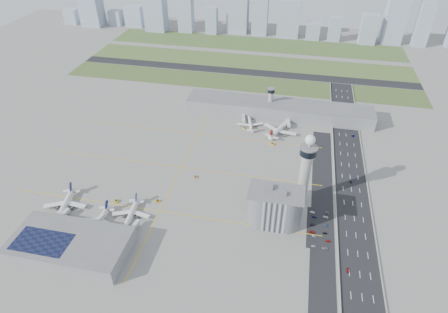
% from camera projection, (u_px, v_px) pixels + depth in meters
% --- Properties ---
extents(ground, '(1000.00, 1000.00, 0.00)m').
position_uv_depth(ground, '(216.00, 194.00, 322.27)').
color(ground, gray).
extents(grass_strip_0, '(480.00, 50.00, 0.08)m').
position_uv_depth(grass_strip_0, '(238.00, 83.00, 503.61)').
color(grass_strip_0, '#44592A').
rests_on(grass_strip_0, ground).
extents(grass_strip_1, '(480.00, 60.00, 0.08)m').
position_uv_depth(grass_strip_1, '(247.00, 62.00, 562.95)').
color(grass_strip_1, '#4B622E').
rests_on(grass_strip_1, ground).
extents(grass_strip_2, '(480.00, 70.00, 0.08)m').
position_uv_depth(grass_strip_2, '(255.00, 44.00, 626.26)').
color(grass_strip_2, '#4A6E34').
rests_on(grass_strip_2, ground).
extents(runway, '(480.00, 22.00, 0.10)m').
position_uv_depth(runway, '(243.00, 72.00, 532.87)').
color(runway, black).
rests_on(runway, ground).
extents(highway, '(28.00, 500.00, 0.10)m').
position_uv_depth(highway, '(354.00, 213.00, 303.09)').
color(highway, black).
rests_on(highway, ground).
extents(barrier_left, '(0.60, 500.00, 1.20)m').
position_uv_depth(barrier_left, '(336.00, 210.00, 305.10)').
color(barrier_left, '#9E9E99').
rests_on(barrier_left, ground).
extents(barrier_right, '(0.60, 500.00, 1.20)m').
position_uv_depth(barrier_right, '(372.00, 215.00, 300.44)').
color(barrier_right, '#9E9E99').
rests_on(barrier_right, ground).
extents(landside_road, '(18.00, 260.00, 0.08)m').
position_uv_depth(landside_road, '(322.00, 217.00, 299.35)').
color(landside_road, black).
rests_on(landside_road, ground).
extents(parking_lot, '(20.00, 44.00, 0.10)m').
position_uv_depth(parking_lot, '(320.00, 228.00, 290.18)').
color(parking_lot, black).
rests_on(parking_lot, ground).
extents(taxiway_line_h_0, '(260.00, 0.60, 0.01)m').
position_uv_depth(taxiway_line_h_0, '(160.00, 211.00, 305.18)').
color(taxiway_line_h_0, yellow).
rests_on(taxiway_line_h_0, ground).
extents(taxiway_line_h_1, '(260.00, 0.60, 0.01)m').
position_uv_depth(taxiway_line_h_1, '(181.00, 167.00, 352.66)').
color(taxiway_line_h_1, yellow).
rests_on(taxiway_line_h_1, ground).
extents(taxiway_line_h_2, '(260.00, 0.60, 0.01)m').
position_uv_depth(taxiway_line_h_2, '(198.00, 134.00, 400.14)').
color(taxiway_line_h_2, yellow).
rests_on(taxiway_line_h_2, ground).
extents(taxiway_line_v, '(0.60, 260.00, 0.01)m').
position_uv_depth(taxiway_line_v, '(181.00, 167.00, 352.66)').
color(taxiway_line_v, yellow).
rests_on(taxiway_line_v, ground).
extents(control_tower, '(14.00, 14.00, 64.50)m').
position_uv_depth(control_tower, '(306.00, 167.00, 295.99)').
color(control_tower, '#ADAAA5').
rests_on(control_tower, ground).
extents(secondary_tower, '(8.60, 8.60, 31.90)m').
position_uv_depth(secondary_tower, '(271.00, 99.00, 424.90)').
color(secondary_tower, '#ADAAA5').
rests_on(secondary_tower, ground).
extents(admin_building, '(42.00, 24.00, 33.50)m').
position_uv_depth(admin_building, '(275.00, 207.00, 287.20)').
color(admin_building, '#B2B2B7').
rests_on(admin_building, ground).
extents(terminal_pier, '(210.00, 32.00, 15.80)m').
position_uv_depth(terminal_pier, '(278.00, 109.00, 428.07)').
color(terminal_pier, gray).
rests_on(terminal_pier, ground).
extents(near_terminal, '(84.00, 42.00, 13.00)m').
position_uv_depth(near_terminal, '(71.00, 245.00, 268.24)').
color(near_terminal, gray).
rests_on(near_terminal, ground).
extents(airplane_near_a, '(42.99, 47.87, 11.66)m').
position_uv_depth(airplane_near_a, '(64.00, 203.00, 304.44)').
color(airplane_near_a, white).
rests_on(airplane_near_a, ground).
extents(airplane_near_b, '(34.44, 39.86, 10.70)m').
position_uv_depth(airplane_near_b, '(96.00, 221.00, 289.17)').
color(airplane_near_b, white).
rests_on(airplane_near_b, ground).
extents(airplane_near_c, '(34.60, 39.55, 10.28)m').
position_uv_depth(airplane_near_c, '(130.00, 212.00, 296.84)').
color(airplane_near_c, white).
rests_on(airplane_near_c, ground).
extents(airplane_far_a, '(37.11, 40.79, 9.65)m').
position_uv_depth(airplane_far_a, '(250.00, 122.00, 411.25)').
color(airplane_far_a, white).
rests_on(airplane_far_a, ground).
extents(airplane_far_b, '(53.36, 57.08, 12.80)m').
position_uv_depth(airplane_far_b, '(280.00, 126.00, 400.10)').
color(airplane_far_b, white).
rests_on(airplane_far_b, ground).
extents(jet_bridge_near_0, '(5.39, 14.31, 5.70)m').
position_uv_depth(jet_bridge_near_0, '(57.00, 222.00, 291.13)').
color(jet_bridge_near_0, silver).
rests_on(jet_bridge_near_0, ground).
extents(jet_bridge_near_1, '(5.39, 14.31, 5.70)m').
position_uv_depth(jet_bridge_near_1, '(92.00, 228.00, 286.14)').
color(jet_bridge_near_1, silver).
rests_on(jet_bridge_near_1, ground).
extents(jet_bridge_near_2, '(5.39, 14.31, 5.70)m').
position_uv_depth(jet_bridge_near_2, '(129.00, 234.00, 281.14)').
color(jet_bridge_near_2, silver).
rests_on(jet_bridge_near_2, ground).
extents(jet_bridge_far_0, '(5.39, 14.31, 5.70)m').
position_uv_depth(jet_bridge_far_0, '(243.00, 116.00, 424.70)').
color(jet_bridge_far_0, silver).
rests_on(jet_bridge_far_0, ground).
extents(jet_bridge_far_1, '(5.39, 14.31, 5.70)m').
position_uv_depth(jet_bridge_far_1, '(288.00, 121.00, 416.38)').
color(jet_bridge_far_1, silver).
rests_on(jet_bridge_far_1, ground).
extents(tug_0, '(3.78, 4.38, 2.14)m').
position_uv_depth(tug_0, '(116.00, 201.00, 313.48)').
color(tug_0, gold).
rests_on(tug_0, ground).
extents(tug_1, '(2.82, 3.80, 2.07)m').
position_uv_depth(tug_1, '(106.00, 209.00, 306.01)').
color(tug_1, orange).
rests_on(tug_1, ground).
extents(tug_2, '(4.18, 3.80, 2.01)m').
position_uv_depth(tug_2, '(157.00, 201.00, 313.62)').
color(tug_2, '#DBA10D').
rests_on(tug_2, ground).
extents(tug_3, '(3.45, 3.82, 1.84)m').
position_uv_depth(tug_3, '(195.00, 177.00, 339.67)').
color(tug_3, gold).
rests_on(tug_3, ground).
extents(tug_4, '(2.66, 3.52, 1.88)m').
position_uv_depth(tug_4, '(244.00, 128.00, 407.99)').
color(tug_4, yellow).
rests_on(tug_4, ground).
extents(tug_5, '(4.12, 3.42, 2.06)m').
position_uv_depth(tug_5, '(272.00, 144.00, 382.74)').
color(tug_5, orange).
rests_on(tug_5, ground).
extents(car_lot_0, '(3.59, 1.90, 1.16)m').
position_uv_depth(car_lot_0, '(314.00, 246.00, 275.10)').
color(car_lot_0, silver).
rests_on(car_lot_0, ground).
extents(car_lot_1, '(4.01, 1.79, 1.28)m').
position_uv_depth(car_lot_1, '(315.00, 236.00, 282.74)').
color(car_lot_1, slate).
rests_on(car_lot_1, ground).
extents(car_lot_2, '(4.89, 2.60, 1.31)m').
position_uv_depth(car_lot_2, '(312.00, 232.00, 286.00)').
color(car_lot_2, maroon).
rests_on(car_lot_2, ground).
extents(car_lot_3, '(3.94, 1.78, 1.12)m').
position_uv_depth(car_lot_3, '(313.00, 225.00, 292.27)').
color(car_lot_3, '#2B2B2F').
rests_on(car_lot_3, ground).
extents(car_lot_4, '(3.75, 1.52, 1.27)m').
position_uv_depth(car_lot_4, '(314.00, 217.00, 299.13)').
color(car_lot_4, navy).
rests_on(car_lot_4, ground).
extents(car_lot_5, '(3.74, 1.34, 1.23)m').
position_uv_depth(car_lot_5, '(312.00, 212.00, 303.23)').
color(car_lot_5, silver).
rests_on(car_lot_5, ground).
extents(car_lot_6, '(4.43, 2.49, 1.17)m').
position_uv_depth(car_lot_6, '(325.00, 248.00, 273.40)').
color(car_lot_6, '#919AA2').
rests_on(car_lot_6, ground).
extents(car_lot_7, '(3.79, 1.60, 1.09)m').
position_uv_depth(car_lot_7, '(328.00, 241.00, 278.93)').
color(car_lot_7, '#95120A').
rests_on(car_lot_7, ground).
extents(car_lot_8, '(3.25, 1.35, 1.10)m').
position_uv_depth(car_lot_8, '(325.00, 233.00, 285.20)').
color(car_lot_8, black).
rests_on(car_lot_8, ground).
extents(car_lot_9, '(3.46, 1.32, 1.13)m').
position_uv_depth(car_lot_9, '(326.00, 226.00, 291.50)').
color(car_lot_9, navy).
rests_on(car_lot_9, ground).
extents(car_lot_10, '(4.26, 2.10, 1.16)m').
position_uv_depth(car_lot_10, '(326.00, 217.00, 298.97)').
color(car_lot_10, white).
rests_on(car_lot_10, ground).
extents(car_lot_11, '(3.83, 1.70, 1.09)m').
position_uv_depth(car_lot_11, '(327.00, 213.00, 303.14)').
color(car_lot_11, slate).
rests_on(car_lot_11, ground).
extents(car_hw_0, '(1.67, 3.66, 1.22)m').
position_uv_depth(car_hw_0, '(348.00, 270.00, 257.59)').
color(car_hw_0, '#8E0506').
rests_on(car_hw_0, ground).
extents(car_hw_1, '(1.72, 3.86, 1.23)m').
position_uv_depth(car_hw_1, '(351.00, 182.00, 334.56)').
color(car_hw_1, black).
rests_on(car_hw_1, ground).
extents(car_hw_2, '(2.06, 4.43, 1.23)m').
position_uv_depth(car_hw_2, '(353.00, 136.00, 395.77)').
color(car_hw_2, navy).
rests_on(car_hw_2, ground).
extents(car_hw_4, '(1.85, 3.47, 1.12)m').
position_uv_depth(car_hw_4, '(337.00, 108.00, 446.08)').
color(car_hw_4, '#9A9DA3').
rests_on(car_hw_4, ground).
extents(skyline_bldg_0, '(24.05, 19.24, 26.50)m').
position_uv_depth(skyline_bldg_0, '(72.00, 16.00, 711.03)').
color(skyline_bldg_0, '#9EADC1').
rests_on(skyline_bldg_0, ground).
extents(skyline_bldg_1, '(37.63, 30.10, 65.60)m').
position_uv_depth(skyline_bldg_1, '(91.00, 7.00, 688.54)').
color(skyline_bldg_1, '#9EADC1').
rests_on(skyline_bldg_1, ground).
extents(skyline_bldg_2, '(22.81, 18.25, 26.79)m').
position_uv_depth(skyline_bldg_2, '(116.00, 18.00, 703.24)').
color(skyline_bldg_2, '#9EADC1').
rests_on(skyline_bldg_2, ground).
extents(skyline_bldg_3, '(32.30, 25.84, 36.93)m').
position_uv_depth(skyline_bldg_3, '(135.00, 16.00, 694.76)').
color(skyline_bldg_3, '#9EADC1').
rests_on(skyline_bldg_3, ground).
extents(skyline_bldg_4, '(35.81, 28.65, 60.36)m').
position_uv_depth(skyline_bldg_4, '(156.00, 13.00, 667.08)').
color(skyline_bldg_4, '#9EADC1').
rests_on(skyline_bldg_4, ground).
extents(skyline_bldg_5, '(25.49, 20.39, 66.89)m').
position_uv_depth(skyline_bldg_5, '(186.00, 12.00, 659.64)').
color(skyline_bldg_5, '#9EADC1').
rests_on(skyline_bldg_5, ground).
extents(skyline_bldg_6, '(20.04, 16.03, 45.20)m').
position_uv_depth(skyline_bldg_6, '(212.00, 21.00, 656.74)').
color(skyline_bldg_6, '#9EADC1').
rests_on(skyline_bldg_6, ground).
extents(skyline_bldg_7, '(35.76, 28.61, 61.22)m').
position_uv_depth(skyline_bldg_7, '(238.00, 14.00, 659.85)').
color(skyline_bldg_7, '#9EADC1').
rests_on(skyline_bldg_7, ground).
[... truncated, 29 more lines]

